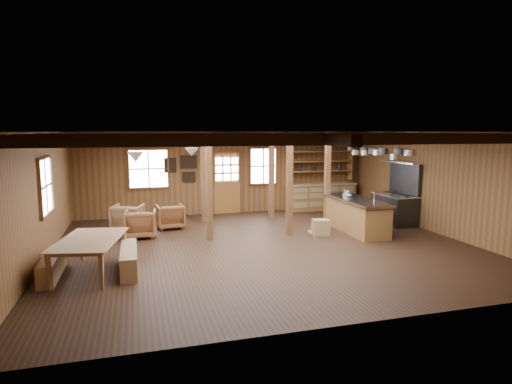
% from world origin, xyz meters
% --- Properties ---
extents(room, '(10.04, 9.04, 2.84)m').
position_xyz_m(room, '(0.00, 0.00, 1.40)').
color(room, black).
rests_on(room, ground).
extents(ceiling_joists, '(9.80, 8.82, 0.18)m').
position_xyz_m(ceiling_joists, '(0.00, 0.18, 2.68)').
color(ceiling_joists, black).
rests_on(ceiling_joists, ceiling).
extents(timber_posts, '(3.95, 2.35, 2.80)m').
position_xyz_m(timber_posts, '(0.52, 2.08, 1.40)').
color(timber_posts, '#4B3115').
rests_on(timber_posts, floor).
extents(back_door, '(1.02, 0.08, 2.15)m').
position_xyz_m(back_door, '(0.00, 4.45, 0.88)').
color(back_door, brown).
rests_on(back_door, floor).
extents(window_back_left, '(1.32, 0.06, 1.32)m').
position_xyz_m(window_back_left, '(-2.60, 4.46, 1.60)').
color(window_back_left, white).
rests_on(window_back_left, wall_back).
extents(window_back_right, '(1.02, 0.06, 1.32)m').
position_xyz_m(window_back_right, '(1.30, 4.46, 1.60)').
color(window_back_right, white).
rests_on(window_back_right, wall_back).
extents(window_left, '(0.14, 1.24, 1.32)m').
position_xyz_m(window_left, '(-4.96, 0.50, 1.60)').
color(window_left, white).
rests_on(window_left, wall_back).
extents(notice_boards, '(1.08, 0.03, 0.90)m').
position_xyz_m(notice_boards, '(-1.50, 4.46, 1.64)').
color(notice_boards, white).
rests_on(notice_boards, wall_back).
extents(back_counter, '(2.55, 0.60, 2.45)m').
position_xyz_m(back_counter, '(3.40, 4.20, 0.60)').
color(back_counter, brown).
rests_on(back_counter, floor).
extents(pendant_lamps, '(1.86, 2.36, 0.66)m').
position_xyz_m(pendant_lamps, '(-2.25, 1.00, 2.25)').
color(pendant_lamps, '#2A2A2C').
rests_on(pendant_lamps, ceiling).
extents(pot_rack, '(0.41, 3.00, 0.46)m').
position_xyz_m(pot_rack, '(3.20, 0.24, 2.28)').
color(pot_rack, '#2A2A2C').
rests_on(pot_rack, ceiling).
extents(kitchen_island, '(0.88, 2.50, 1.20)m').
position_xyz_m(kitchen_island, '(2.94, 0.80, 0.48)').
color(kitchen_island, brown).
rests_on(kitchen_island, floor).
extents(step_stool, '(0.53, 0.40, 0.44)m').
position_xyz_m(step_stool, '(1.79, 0.63, 0.22)').
color(step_stool, olive).
rests_on(step_stool, floor).
extents(commercial_range, '(0.80, 1.54, 1.91)m').
position_xyz_m(commercial_range, '(4.65, 1.42, 0.62)').
color(commercial_range, '#2A2A2C').
rests_on(commercial_range, floor).
extents(dining_table, '(1.49, 2.18, 0.70)m').
position_xyz_m(dining_table, '(-3.90, -1.04, 0.35)').
color(dining_table, brown).
rests_on(dining_table, floor).
extents(bench_wall, '(0.29, 1.55, 0.43)m').
position_xyz_m(bench_wall, '(-4.65, -1.04, 0.21)').
color(bench_wall, olive).
rests_on(bench_wall, floor).
extents(bench_aisle, '(0.31, 1.68, 0.46)m').
position_xyz_m(bench_aisle, '(-3.21, -1.04, 0.23)').
color(bench_aisle, olive).
rests_on(bench_aisle, floor).
extents(armchair_a, '(0.85, 0.87, 0.74)m').
position_xyz_m(armchair_a, '(-2.93, 1.73, 0.37)').
color(armchair_a, brown).
rests_on(armchair_a, floor).
extents(armchair_b, '(0.82, 0.84, 0.70)m').
position_xyz_m(armchair_b, '(-2.09, 2.61, 0.35)').
color(armchair_b, brown).
rests_on(armchair_b, floor).
extents(armchair_c, '(1.01, 1.02, 0.75)m').
position_xyz_m(armchair_c, '(-3.27, 2.68, 0.37)').
color(armchair_c, brown).
rests_on(armchair_c, floor).
extents(counter_pot, '(0.28, 0.28, 0.17)m').
position_xyz_m(counter_pot, '(3.03, 1.52, 1.02)').
color(counter_pot, silver).
rests_on(counter_pot, kitchen_island).
extents(bowl, '(0.29, 0.29, 0.06)m').
position_xyz_m(bowl, '(2.83, 1.15, 0.97)').
color(bowl, silver).
rests_on(bowl, kitchen_island).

